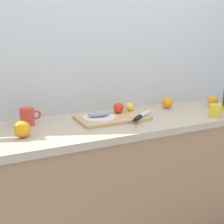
{
  "coord_description": "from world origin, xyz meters",
  "views": [
    {
      "loc": [
        -0.77,
        -1.36,
        1.31
      ],
      "look_at": [
        -0.09,
        0.03,
        0.95
      ],
      "focal_mm": 39.99,
      "sensor_mm": 36.0,
      "label": 1
    }
  ],
  "objects_px": {
    "lemon_0": "(130,107)",
    "coffee_mug_1": "(28,116)",
    "cutting_board": "(112,118)",
    "fish_fillet": "(99,114)",
    "orange_0": "(22,129)",
    "coffee_mug_0": "(215,111)",
    "chef_knife": "(140,116)",
    "white_plate": "(99,118)"
  },
  "relations": [
    {
      "from": "cutting_board",
      "to": "lemon_0",
      "type": "relative_size",
      "value": 7.81
    },
    {
      "from": "lemon_0",
      "to": "coffee_mug_1",
      "type": "height_order",
      "value": "coffee_mug_1"
    },
    {
      "from": "cutting_board",
      "to": "coffee_mug_0",
      "type": "relative_size",
      "value": 3.73
    },
    {
      "from": "white_plate",
      "to": "coffee_mug_1",
      "type": "distance_m",
      "value": 0.42
    },
    {
      "from": "cutting_board",
      "to": "coffee_mug_1",
      "type": "distance_m",
      "value": 0.51
    },
    {
      "from": "fish_fillet",
      "to": "orange_0",
      "type": "relative_size",
      "value": 1.82
    },
    {
      "from": "fish_fillet",
      "to": "orange_0",
      "type": "xyz_separation_m",
      "value": [
        -0.46,
        -0.1,
        -0.01
      ]
    },
    {
      "from": "orange_0",
      "to": "cutting_board",
      "type": "bearing_deg",
      "value": 11.62
    },
    {
      "from": "fish_fillet",
      "to": "orange_0",
      "type": "height_order",
      "value": "orange_0"
    },
    {
      "from": "cutting_board",
      "to": "fish_fillet",
      "type": "bearing_deg",
      "value": -169.55
    },
    {
      "from": "coffee_mug_1",
      "to": "orange_0",
      "type": "xyz_separation_m",
      "value": [
        -0.06,
        -0.22,
        -0.01
      ]
    },
    {
      "from": "white_plate",
      "to": "orange_0",
      "type": "height_order",
      "value": "orange_0"
    },
    {
      "from": "cutting_board",
      "to": "lemon_0",
      "type": "bearing_deg",
      "value": 27.13
    },
    {
      "from": "chef_knife",
      "to": "orange_0",
      "type": "distance_m",
      "value": 0.71
    },
    {
      "from": "chef_knife",
      "to": "coffee_mug_0",
      "type": "xyz_separation_m",
      "value": [
        0.5,
        -0.14,
        0.01
      ]
    },
    {
      "from": "lemon_0",
      "to": "fish_fillet",
      "type": "bearing_deg",
      "value": -158.18
    },
    {
      "from": "chef_knife",
      "to": "coffee_mug_1",
      "type": "xyz_separation_m",
      "value": [
        -0.65,
        0.21,
        0.02
      ]
    },
    {
      "from": "white_plate",
      "to": "lemon_0",
      "type": "height_order",
      "value": "lemon_0"
    },
    {
      "from": "lemon_0",
      "to": "orange_0",
      "type": "relative_size",
      "value": 0.67
    },
    {
      "from": "fish_fillet",
      "to": "orange_0",
      "type": "bearing_deg",
      "value": -168.14
    },
    {
      "from": "fish_fillet",
      "to": "lemon_0",
      "type": "xyz_separation_m",
      "value": [
        0.28,
        0.11,
        -0.0
      ]
    },
    {
      "from": "orange_0",
      "to": "lemon_0",
      "type": "bearing_deg",
      "value": 15.76
    },
    {
      "from": "cutting_board",
      "to": "coffee_mug_0",
      "type": "xyz_separation_m",
      "value": [
        0.65,
        -0.24,
        0.03
      ]
    },
    {
      "from": "lemon_0",
      "to": "coffee_mug_1",
      "type": "relative_size",
      "value": 0.46
    },
    {
      "from": "lemon_0",
      "to": "white_plate",
      "type": "bearing_deg",
      "value": -158.18
    },
    {
      "from": "fish_fillet",
      "to": "coffee_mug_1",
      "type": "relative_size",
      "value": 1.26
    },
    {
      "from": "white_plate",
      "to": "chef_knife",
      "type": "xyz_separation_m",
      "value": [
        0.25,
        -0.08,
        0.0
      ]
    },
    {
      "from": "chef_knife",
      "to": "coffee_mug_1",
      "type": "height_order",
      "value": "coffee_mug_1"
    },
    {
      "from": "cutting_board",
      "to": "orange_0",
      "type": "distance_m",
      "value": 0.57
    },
    {
      "from": "coffee_mug_0",
      "to": "fish_fillet",
      "type": "bearing_deg",
      "value": 163.41
    },
    {
      "from": "chef_knife",
      "to": "coffee_mug_1",
      "type": "distance_m",
      "value": 0.68
    },
    {
      "from": "white_plate",
      "to": "chef_knife",
      "type": "relative_size",
      "value": 0.85
    },
    {
      "from": "cutting_board",
      "to": "lemon_0",
      "type": "height_order",
      "value": "lemon_0"
    },
    {
      "from": "lemon_0",
      "to": "coffee_mug_0",
      "type": "relative_size",
      "value": 0.48
    },
    {
      "from": "lemon_0",
      "to": "coffee_mug_1",
      "type": "bearing_deg",
      "value": 178.93
    },
    {
      "from": "fish_fillet",
      "to": "chef_knife",
      "type": "height_order",
      "value": "fish_fillet"
    },
    {
      "from": "coffee_mug_0",
      "to": "coffee_mug_1",
      "type": "height_order",
      "value": "coffee_mug_1"
    },
    {
      "from": "fish_fillet",
      "to": "lemon_0",
      "type": "relative_size",
      "value": 2.71
    },
    {
      "from": "fish_fillet",
      "to": "coffee_mug_1",
      "type": "bearing_deg",
      "value": 162.67
    },
    {
      "from": "coffee_mug_1",
      "to": "lemon_0",
      "type": "bearing_deg",
      "value": -1.07
    },
    {
      "from": "coffee_mug_0",
      "to": "lemon_0",
      "type": "bearing_deg",
      "value": 144.07
    },
    {
      "from": "coffee_mug_1",
      "to": "orange_0",
      "type": "height_order",
      "value": "coffee_mug_1"
    }
  ]
}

